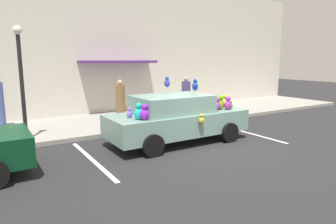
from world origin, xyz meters
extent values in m
plane|color=#262628|center=(0.00, 0.00, 0.00)|extent=(60.00, 60.00, 0.00)
cube|color=gray|center=(0.00, 5.00, 0.07)|extent=(24.00, 4.00, 0.15)
cube|color=beige|center=(0.00, 7.15, 3.20)|extent=(24.00, 0.30, 6.40)
cube|color=#552D72|center=(-0.09, 6.60, 2.55)|extent=(3.60, 1.10, 0.12)
cube|color=silver|center=(2.55, 1.00, 0.00)|extent=(0.12, 3.60, 0.01)
cube|color=silver|center=(-3.24, 1.00, 0.00)|extent=(0.12, 3.60, 0.01)
cube|color=gray|center=(-0.32, 1.24, 0.64)|extent=(4.56, 1.75, 0.68)
cube|color=gray|center=(-0.54, 1.24, 1.26)|extent=(2.37, 1.54, 0.56)
cylinder|color=black|center=(1.10, 2.12, 0.32)|extent=(0.64, 0.22, 0.64)
cylinder|color=black|center=(1.10, 0.36, 0.32)|extent=(0.64, 0.22, 0.64)
cylinder|color=black|center=(-1.73, 2.12, 0.32)|extent=(0.64, 0.22, 0.64)
cylinder|color=black|center=(-1.73, 0.36, 0.32)|extent=(0.64, 0.22, 0.64)
ellipsoid|color=teal|center=(-1.09, 1.92, 1.09)|extent=(0.18, 0.15, 0.21)
sphere|color=teal|center=(-1.09, 1.92, 1.24)|extent=(0.11, 0.11, 0.11)
ellipsoid|color=#161B9E|center=(-1.64, 1.40, 1.09)|extent=(0.17, 0.14, 0.21)
sphere|color=#161B9E|center=(-1.64, 1.40, 1.23)|extent=(0.11, 0.11, 0.11)
ellipsoid|color=#924340|center=(1.67, 1.21, 1.08)|extent=(0.15, 0.13, 0.18)
sphere|color=#924340|center=(1.67, 1.21, 1.20)|extent=(0.10, 0.10, 0.10)
ellipsoid|color=#8662DF|center=(-2.02, 1.21, 1.09)|extent=(0.18, 0.15, 0.21)
sphere|color=#8662DF|center=(-2.02, 1.21, 1.23)|extent=(0.11, 0.11, 0.11)
ellipsoid|color=navy|center=(-0.12, 0.61, 1.87)|extent=(0.18, 0.15, 0.22)
sphere|color=navy|center=(-0.12, 0.61, 2.02)|extent=(0.12, 0.12, 0.12)
ellipsoid|color=#AFB040|center=(1.67, 1.20, 1.14)|extent=(0.27, 0.22, 0.32)
sphere|color=#AFB040|center=(1.67, 1.20, 1.36)|extent=(0.17, 0.17, 0.17)
ellipsoid|color=blue|center=(0.22, 1.05, 1.78)|extent=(0.20, 0.17, 0.24)
sphere|color=blue|center=(0.22, 1.05, 1.94)|extent=(0.13, 0.13, 0.13)
ellipsoid|color=purple|center=(1.37, 0.75, 1.14)|extent=(0.26, 0.22, 0.31)
sphere|color=purple|center=(1.37, 0.75, 1.35)|extent=(0.17, 0.17, 0.17)
ellipsoid|color=#9424DC|center=(-1.80, 0.68, 1.14)|extent=(0.27, 0.22, 0.32)
sphere|color=#9424DC|center=(-1.80, 0.68, 1.36)|extent=(0.17, 0.17, 0.17)
ellipsoid|color=#58A511|center=(1.20, 0.93, 1.15)|extent=(0.28, 0.23, 0.33)
sphere|color=#58A511|center=(1.20, 0.93, 1.38)|extent=(0.18, 0.18, 0.18)
ellipsoid|color=gold|center=(-0.10, 0.28, 0.85)|extent=(0.19, 0.15, 0.22)
sphere|color=gold|center=(-0.10, 0.28, 1.01)|extent=(0.12, 0.12, 0.12)
ellipsoid|color=#6C278C|center=(-1.77, 0.81, 1.09)|extent=(0.18, 0.15, 0.22)
sphere|color=#6C278C|center=(-1.77, 0.81, 1.24)|extent=(0.12, 0.12, 0.12)
ellipsoid|color=#DC1C44|center=(0.77, 0.80, 1.10)|extent=(0.20, 0.16, 0.24)
sphere|color=#DC1C44|center=(0.77, 0.80, 1.26)|extent=(0.13, 0.13, 0.13)
ellipsoid|color=#1EBCB6|center=(-1.91, 0.83, 1.15)|extent=(0.28, 0.23, 0.33)
sphere|color=#1EBCB6|center=(-1.91, 0.83, 1.37)|extent=(0.18, 0.18, 0.18)
ellipsoid|color=navy|center=(-0.47, 1.65, 1.88)|extent=(0.20, 0.16, 0.24)
sphere|color=navy|center=(-0.47, 1.65, 2.04)|extent=(0.13, 0.13, 0.13)
ellipsoid|color=green|center=(1.58, 0.84, 1.09)|extent=(0.17, 0.14, 0.20)
sphere|color=green|center=(1.58, 0.84, 1.22)|extent=(0.11, 0.11, 0.11)
ellipsoid|color=#4156CD|center=(0.73, 0.70, 1.15)|extent=(0.28, 0.23, 0.33)
sphere|color=#4156CD|center=(0.73, 0.70, 1.38)|extent=(0.18, 0.18, 0.18)
ellipsoid|color=#B42598|center=(1.03, 0.89, 1.13)|extent=(0.25, 0.20, 0.29)
sphere|color=#B42598|center=(1.03, 0.89, 1.33)|extent=(0.16, 0.16, 0.16)
ellipsoid|color=brown|center=(1.11, 3.50, 0.34)|extent=(0.31, 0.26, 0.39)
sphere|color=brown|center=(1.11, 3.50, 0.62)|extent=(0.22, 0.22, 0.22)
sphere|color=brown|center=(1.03, 3.50, 0.69)|extent=(0.09, 0.09, 0.09)
sphere|color=brown|center=(1.18, 3.50, 0.69)|extent=(0.09, 0.09, 0.09)
cylinder|color=black|center=(-4.53, 3.50, 1.76)|extent=(0.12, 0.12, 3.21)
sphere|color=#EAEACC|center=(-4.53, 3.50, 3.50)|extent=(0.28, 0.28, 0.28)
cylinder|color=#4C437D|center=(1.78, 3.74, 0.94)|extent=(0.38, 0.38, 1.59)
sphere|color=tan|center=(1.78, 3.74, 1.84)|extent=(0.20, 0.20, 0.20)
cylinder|color=brown|center=(-0.76, 4.87, 0.88)|extent=(0.39, 0.39, 1.46)
sphere|color=tan|center=(-0.76, 4.87, 1.72)|extent=(0.22, 0.22, 0.22)
camera|label=1|loc=(-5.54, -6.53, 2.64)|focal=31.75mm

